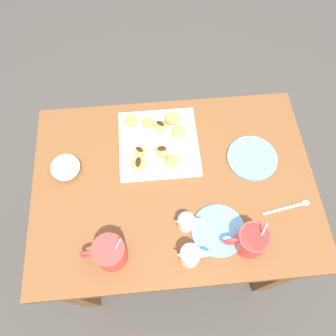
{
  "coord_description": "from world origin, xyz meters",
  "views": [
    {
      "loc": [
        0.06,
        0.44,
        1.77
      ],
      "look_at": [
        0.02,
        -0.05,
        0.78
      ],
      "focal_mm": 34.77,
      "sensor_mm": 36.0,
      "label": 1
    }
  ],
  "objects": [
    {
      "name": "saucer_sky_right",
      "position": [
        -0.12,
        0.18,
        0.76
      ],
      "size": [
        0.17,
        0.17,
        0.01
      ],
      "primitive_type": "cylinder",
      "color": "#66A8DB",
      "rests_on": "dining_table"
    },
    {
      "name": "pastry_plate_square",
      "position": [
        0.04,
        -0.15,
        0.77
      ],
      "size": [
        0.28,
        0.28,
        0.02
      ],
      "primitive_type": "cube",
      "color": "white",
      "rests_on": "dining_table"
    },
    {
      "name": "beignet_3",
      "position": [
        0.0,
        -0.07,
        0.79
      ],
      "size": [
        0.07,
        0.07,
        0.03
      ],
      "primitive_type": "ellipsoid",
      "rotation": [
        0.0,
        0.0,
        2.18
      ],
      "color": "#D19347",
      "rests_on": "pastry_plate_square"
    },
    {
      "name": "beignet_1",
      "position": [
        0.11,
        -0.11,
        0.79
      ],
      "size": [
        0.06,
        0.06,
        0.03
      ],
      "primitive_type": "ellipsoid",
      "rotation": [
        0.0,
        0.0,
        2.05
      ],
      "color": "#D19347",
      "rests_on": "pastry_plate_square"
    },
    {
      "name": "coffee_mug_red_right",
      "position": [
        0.21,
        0.23,
        0.81
      ],
      "size": [
        0.14,
        0.1,
        0.15
      ],
      "color": "red",
      "rests_on": "dining_table"
    },
    {
      "name": "chocolate_sauce_pitcher",
      "position": [
        -0.02,
        0.15,
        0.79
      ],
      "size": [
        0.09,
        0.05,
        0.06
      ],
      "color": "white",
      "rests_on": "dining_table"
    },
    {
      "name": "saucer_sky_left",
      "position": [
        -0.28,
        -0.06,
        0.76
      ],
      "size": [
        0.18,
        0.18,
        0.01
      ],
      "primitive_type": "cylinder",
      "color": "#66A8DB",
      "rests_on": "dining_table"
    },
    {
      "name": "chocolate_drizzle_0",
      "position": [
        0.03,
        -0.21,
        0.81
      ],
      "size": [
        0.04,
        0.03,
        0.0
      ],
      "primitive_type": "ellipsoid",
      "rotation": [
        0.0,
        0.0,
        2.46
      ],
      "color": "black",
      "rests_on": "beignet_0"
    },
    {
      "name": "beignet_7",
      "position": [
        0.03,
        -0.1,
        0.79
      ],
      "size": [
        0.06,
        0.07,
        0.03
      ],
      "primitive_type": "ellipsoid",
      "rotation": [
        0.0,
        0.0,
        3.51
      ],
      "color": "#D19347",
      "rests_on": "pastry_plate_square"
    },
    {
      "name": "beignet_8",
      "position": [
        0.13,
        -0.24,
        0.79
      ],
      "size": [
        0.05,
        0.05,
        0.04
      ],
      "primitive_type": "ellipsoid",
      "rotation": [
        0.0,
        0.0,
        3.13
      ],
      "color": "#D19347",
      "rests_on": "pastry_plate_square"
    },
    {
      "name": "beignet_6",
      "position": [
        0.11,
        -0.06,
        0.79
      ],
      "size": [
        0.06,
        0.06,
        0.03
      ],
      "primitive_type": "ellipsoid",
      "rotation": [
        0.0,
        0.0,
        1.47
      ],
      "color": "#D19347",
      "rests_on": "pastry_plate_square"
    },
    {
      "name": "cream_pitcher_white",
      "position": [
        -0.02,
        0.26,
        0.8
      ],
      "size": [
        0.1,
        0.06,
        0.07
      ],
      "color": "white",
      "rests_on": "dining_table"
    },
    {
      "name": "beignet_2",
      "position": [
        -0.02,
        -0.24,
        0.79
      ],
      "size": [
        0.07,
        0.07,
        0.04
      ],
      "primitive_type": "ellipsoid",
      "rotation": [
        0.0,
        0.0,
        0.2
      ],
      "color": "#D19347",
      "rests_on": "pastry_plate_square"
    },
    {
      "name": "loose_spoon_near_saucer",
      "position": [
        -0.38,
        0.12,
        0.76
      ],
      "size": [
        0.16,
        0.04,
        0.01
      ],
      "color": "silver",
      "rests_on": "dining_table"
    },
    {
      "name": "ice_cream_bowl",
      "position": [
        0.36,
        -0.08,
        0.79
      ],
      "size": [
        0.1,
        0.1,
        0.07
      ],
      "color": "white",
      "rests_on": "dining_table"
    },
    {
      "name": "chocolate_drizzle_1",
      "position": [
        0.11,
        -0.11,
        0.8
      ],
      "size": [
        0.03,
        0.03,
        0.0
      ],
      "primitive_type": "ellipsoid",
      "rotation": [
        0.0,
        0.0,
        2.39
      ],
      "color": "black",
      "rests_on": "beignet_1"
    },
    {
      "name": "beignet_5",
      "position": [
        -0.03,
        -0.18,
        0.79
      ],
      "size": [
        0.07,
        0.06,
        0.04
      ],
      "primitive_type": "ellipsoid",
      "rotation": [
        0.0,
        0.0,
        1.97
      ],
      "color": "#D19347",
      "rests_on": "pastry_plate_square"
    },
    {
      "name": "beignet_0",
      "position": [
        0.03,
        -0.21,
        0.79
      ],
      "size": [
        0.06,
        0.06,
        0.03
      ],
      "primitive_type": "ellipsoid",
      "rotation": [
        0.0,
        0.0,
        2.02
      ],
      "color": "#D19347",
      "rests_on": "pastry_plate_square"
    },
    {
      "name": "coffee_mug_red_left",
      "position": [
        -0.21,
        0.23,
        0.81
      ],
      "size": [
        0.13,
        0.09,
        0.14
      ],
      "color": "red",
      "rests_on": "dining_table"
    },
    {
      "name": "ground_plane",
      "position": [
        0.0,
        0.0,
        0.0
      ],
      "size": [
        8.0,
        8.0,
        0.0
      ],
      "primitive_type": "plane",
      "color": "#423D38"
    },
    {
      "name": "dining_table",
      "position": [
        0.0,
        0.0,
        0.6
      ],
      "size": [
        0.96,
        0.68,
        0.76
      ],
      "color": "brown",
      "rests_on": "ground_plane"
    },
    {
      "name": "chocolate_drizzle_6",
      "position": [
        0.11,
        -0.06,
        0.8
      ],
      "size": [
        0.02,
        0.04,
        0.0
      ],
      "primitive_type": "ellipsoid",
      "rotation": [
        0.0,
        0.0,
        1.4
      ],
      "color": "black",
      "rests_on": "beignet_6"
    },
    {
      "name": "chocolate_drizzle_7",
      "position": [
        0.03,
        -0.1,
        0.81
      ],
      "size": [
        0.03,
        0.02,
        0.0
      ],
      "primitive_type": "ellipsoid",
      "rotation": [
        0.0,
        0.0,
        3.02
      ],
      "color": "black",
      "rests_on": "beignet_7"
    },
    {
      "name": "beignet_4",
      "position": [
        0.07,
        -0.22,
        0.79
      ],
      "size": [
        0.05,
        0.05,
        0.04
      ],
      "primitive_type": "ellipsoid",
      "rotation": [
        0.0,
        0.0,
        0.24
      ],
      "color": "#D19347",
      "rests_on": "pastry_plate_square"
    }
  ]
}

